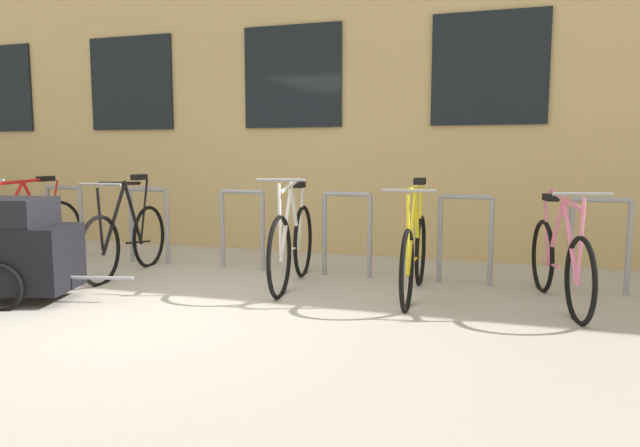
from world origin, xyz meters
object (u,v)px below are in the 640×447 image
at_px(bicycle_pink, 560,261).
at_px(bike_trailer, 17,248).
at_px(bicycle_black, 126,238).
at_px(bicycle_yellow, 414,253).
at_px(bicycle_white, 292,244).
at_px(bicycle_red, 26,231).

relative_size(bicycle_pink, bike_trailer, 1.17).
distance_m(bicycle_black, bicycle_pink, 4.28).
relative_size(bicycle_black, bicycle_pink, 0.98).
xyz_separation_m(bicycle_black, bicycle_yellow, (3.05, 0.03, -0.00)).
bearing_deg(bicycle_black, bicycle_white, 2.22).
relative_size(bicycle_white, bicycle_yellow, 0.98).
height_order(bicycle_white, bicycle_pink, bicycle_white).
xyz_separation_m(bicycle_white, bicycle_red, (-3.25, -0.00, -0.01)).
height_order(bicycle_red, bike_trailer, bicycle_red).
bearing_deg(bicycle_black, bicycle_red, 177.21).
distance_m(bicycle_white, bicycle_pink, 2.42).
xyz_separation_m(bicycle_black, bicycle_pink, (4.28, 0.08, -0.01)).
relative_size(bicycle_pink, bicycle_yellow, 1.00).
relative_size(bicycle_white, bicycle_red, 0.98).
bearing_deg(bike_trailer, bicycle_red, 132.20).
height_order(bicycle_white, bicycle_red, bicycle_white).
relative_size(bicycle_red, bicycle_black, 1.03).
bearing_deg(bicycle_yellow, bike_trailer, -158.10).
relative_size(bicycle_black, bicycle_yellow, 0.98).
xyz_separation_m(bicycle_white, bicycle_black, (-1.85, -0.07, -0.02)).
bearing_deg(bicycle_black, bike_trailer, -98.39).
bearing_deg(bicycle_red, bicycle_black, -2.79).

